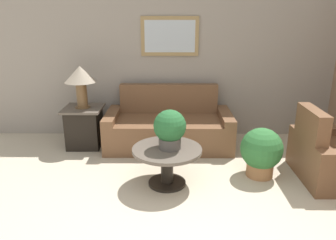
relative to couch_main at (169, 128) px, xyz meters
name	(u,v)px	position (x,y,z in m)	size (l,w,h in m)	color
wall_back	(187,60)	(0.31, 0.56, 1.01)	(6.92, 0.09, 2.60)	gray
couch_main	(169,128)	(0.00, 0.00, 0.00)	(1.98, 0.94, 0.94)	brown
armchair	(334,157)	(2.12, -1.12, 0.00)	(0.91, 1.04, 0.94)	brown
coffee_table	(167,158)	(-0.01, -1.28, 0.05)	(0.86, 0.86, 0.49)	black
side_table	(85,126)	(-1.34, -0.04, 0.03)	(0.60, 0.60, 0.64)	black
table_lamp	(80,78)	(-1.34, -0.04, 0.82)	(0.48, 0.48, 0.65)	brown
potted_plant_on_table	(170,128)	(0.02, -1.28, 0.44)	(0.39, 0.39, 0.48)	#4C4742
potted_plant_floor	(261,151)	(1.21, -1.05, 0.05)	(0.54, 0.54, 0.66)	#9E6B42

